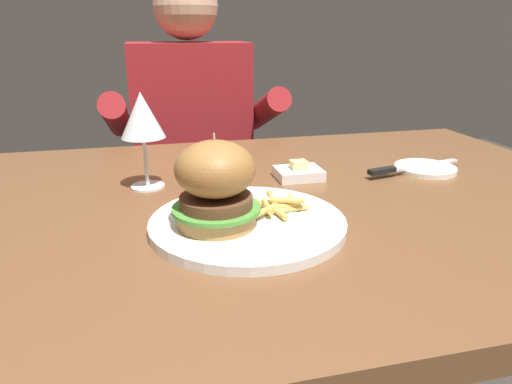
% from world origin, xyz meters
% --- Properties ---
extents(dining_table, '(1.35, 0.87, 0.74)m').
position_xyz_m(dining_table, '(0.00, 0.00, 0.65)').
color(dining_table, brown).
rests_on(dining_table, ground).
extents(main_plate, '(0.29, 0.29, 0.01)m').
position_xyz_m(main_plate, '(-0.05, -0.12, 0.75)').
color(main_plate, white).
rests_on(main_plate, dining_table).
extents(burger_sandwich, '(0.13, 0.13, 0.13)m').
position_xyz_m(burger_sandwich, '(-0.09, -0.13, 0.82)').
color(burger_sandwich, '#B78447').
rests_on(burger_sandwich, main_plate).
extents(fries_pile, '(0.09, 0.10, 0.02)m').
position_xyz_m(fries_pile, '(0.00, -0.10, 0.76)').
color(fries_pile, '#EABC5B').
rests_on(fries_pile, main_plate).
extents(wine_glass, '(0.08, 0.08, 0.18)m').
position_xyz_m(wine_glass, '(-0.19, 0.10, 0.87)').
color(wine_glass, silver).
rests_on(wine_glass, dining_table).
extents(bread_plate, '(0.12, 0.12, 0.01)m').
position_xyz_m(bread_plate, '(0.37, 0.07, 0.74)').
color(bread_plate, white).
rests_on(bread_plate, dining_table).
extents(table_knife, '(0.23, 0.06, 0.01)m').
position_xyz_m(table_knife, '(0.32, 0.06, 0.75)').
color(table_knife, silver).
rests_on(table_knife, bread_plate).
extents(butter_dish, '(0.09, 0.07, 0.04)m').
position_xyz_m(butter_dish, '(0.10, 0.09, 0.75)').
color(butter_dish, white).
rests_on(butter_dish, dining_table).
extents(diner_person, '(0.51, 0.36, 1.18)m').
position_xyz_m(diner_person, '(-0.04, 0.71, 0.56)').
color(diner_person, '#282833').
rests_on(diner_person, ground).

